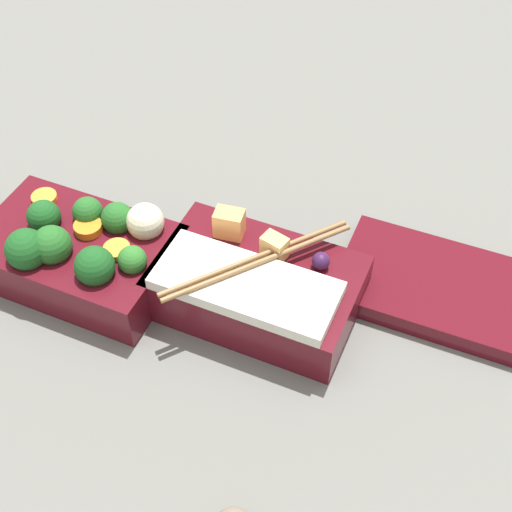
% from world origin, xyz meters
% --- Properties ---
extents(ground_plane, '(3.00, 3.00, 0.00)m').
position_xyz_m(ground_plane, '(0.00, 0.00, 0.00)').
color(ground_plane, slate).
extents(bento_tray_vegetable, '(0.19, 0.12, 0.08)m').
position_xyz_m(bento_tray_vegetable, '(-0.09, -0.02, 0.03)').
color(bento_tray_vegetable, '#510F19').
rests_on(bento_tray_vegetable, ground_plane).
extents(bento_tray_rice, '(0.19, 0.16, 0.08)m').
position_xyz_m(bento_tray_rice, '(0.09, 0.02, 0.03)').
color(bento_tray_rice, '#510F19').
rests_on(bento_tray_rice, ground_plane).
extents(bento_lid, '(0.19, 0.12, 0.02)m').
position_xyz_m(bento_lid, '(0.25, 0.10, 0.01)').
color(bento_lid, '#510F19').
rests_on(bento_lid, ground_plane).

